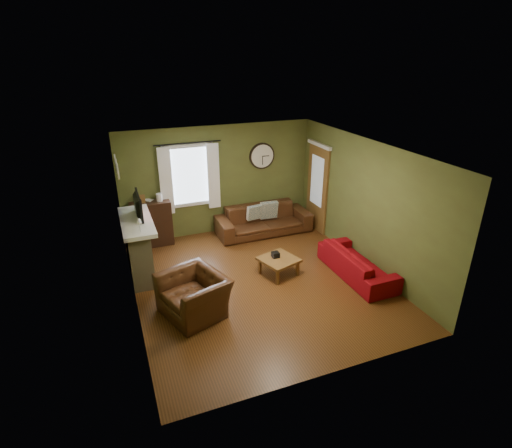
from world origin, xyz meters
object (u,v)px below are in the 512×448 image
object	(u,v)px
armchair	(194,295)
coffee_table	(279,266)
bookshelf	(152,224)
sofa_brown	(263,220)
sofa_red	(357,263)

from	to	relation	value
armchair	coffee_table	size ratio (longest dim) A/B	1.63
bookshelf	sofa_brown	world-z (taller)	bookshelf
sofa_red	coffee_table	distance (m)	1.56
bookshelf	sofa_brown	bearing A→B (deg)	-6.50
bookshelf	coffee_table	xyz separation A→B (m)	(2.14, -2.27, -0.34)
armchair	coffee_table	bearing A→B (deg)	89.50
bookshelf	coffee_table	size ratio (longest dim) A/B	1.56
coffee_table	bookshelf	bearing A→B (deg)	133.29
sofa_red	armchair	world-z (taller)	armchair
coffee_table	armchair	bearing A→B (deg)	-161.20
sofa_red	coffee_table	bearing A→B (deg)	67.41
sofa_brown	sofa_red	distance (m)	2.75
sofa_brown	coffee_table	world-z (taller)	sofa_brown
sofa_brown	coffee_table	xyz separation A→B (m)	(-0.48, -1.97, -0.16)
coffee_table	sofa_brown	bearing A→B (deg)	76.32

